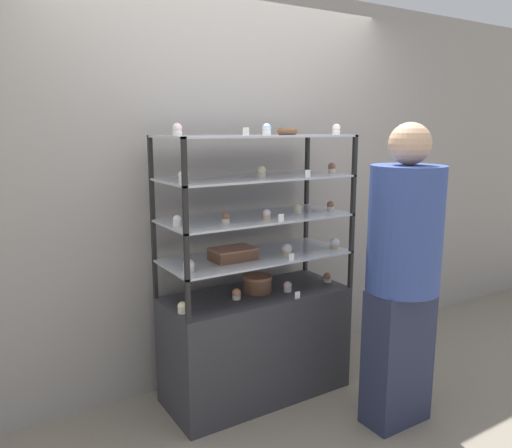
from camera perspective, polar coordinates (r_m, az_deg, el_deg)
name	(u,v)px	position (r m, az deg, el deg)	size (l,w,h in m)	color
ground_plane	(256,393)	(3.42, 0.00, -18.71)	(20.00, 20.00, 0.00)	gray
back_wall	(225,188)	(3.33, -3.59, 4.18)	(8.00, 0.05, 2.60)	gray
display_base	(256,344)	(3.26, 0.00, -13.51)	(1.15, 0.49, 0.68)	#333338
display_riser_lower	(256,257)	(3.07, 0.00, -3.82)	(1.15, 0.49, 0.24)	black
display_riser_middle	(256,219)	(3.02, 0.00, 0.63)	(1.15, 0.49, 0.24)	black
display_riser_upper	(256,179)	(2.98, 0.00, 5.21)	(1.15, 0.49, 0.24)	black
display_riser_top	(256,138)	(2.97, 0.00, 9.86)	(1.15, 0.49, 0.24)	black
layer_cake_centerpiece	(257,284)	(3.14, 0.17, -6.82)	(0.18, 0.18, 0.10)	brown
sheet_cake_frosted	(233,254)	(2.95, -2.67, -3.43)	(0.26, 0.18, 0.07)	brown
cupcake_0	(182,308)	(2.83, -8.43, -9.44)	(0.05, 0.05, 0.07)	white
cupcake_1	(237,294)	(3.01, -2.24, -8.01)	(0.05, 0.05, 0.07)	white
cupcake_2	(288,287)	(3.15, 3.64, -7.17)	(0.05, 0.05, 0.07)	white
cupcake_3	(327,277)	(3.37, 8.16, -6.07)	(0.05, 0.05, 0.07)	beige
price_tag_0	(297,295)	(3.03, 4.76, -8.10)	(0.04, 0.00, 0.04)	white
cupcake_4	(189,266)	(2.73, -7.70, -4.77)	(0.06, 0.06, 0.07)	beige
cupcake_5	(287,250)	(3.07, 3.57, -2.97)	(0.06, 0.06, 0.07)	#CCB28C
cupcake_6	(335,243)	(3.27, 9.00, -2.21)	(0.06, 0.06, 0.07)	#CCB28C
price_tag_1	(292,257)	(2.94, 4.08, -3.80)	(0.04, 0.00, 0.04)	white
cupcake_7	(177,221)	(2.73, -9.01, 0.36)	(0.05, 0.05, 0.06)	white
cupcake_8	(226,218)	(2.80, -3.49, 0.71)	(0.05, 0.05, 0.06)	beige
cupcake_9	(267,215)	(2.90, 1.22, 1.09)	(0.05, 0.05, 0.06)	#CCB28C
cupcake_10	(298,209)	(3.10, 4.81, 1.69)	(0.05, 0.05, 0.06)	beige
cupcake_11	(330,206)	(3.25, 8.50, 2.06)	(0.05, 0.05, 0.06)	beige
price_tag_2	(281,218)	(2.84, 2.89, 0.71)	(0.04, 0.00, 0.04)	white
cupcake_12	(183,177)	(2.66, -8.34, 5.37)	(0.05, 0.05, 0.06)	white
cupcake_13	(262,172)	(2.94, 0.65, 6.01)	(0.05, 0.05, 0.06)	beige
cupcake_14	(332,168)	(3.25, 8.65, 6.36)	(0.05, 0.05, 0.06)	beige
price_tag_3	(308,174)	(2.92, 5.93, 5.74)	(0.04, 0.00, 0.04)	white
cupcake_15	(177,130)	(2.66, -8.99, 10.60)	(0.05, 0.05, 0.07)	white
cupcake_16	(266,129)	(2.87, 1.19, 10.75)	(0.05, 0.05, 0.07)	white
cupcake_17	(336,129)	(3.20, 9.16, 10.64)	(0.05, 0.05, 0.07)	white
price_tag_4	(246,132)	(2.67, -1.15, 10.52)	(0.04, 0.00, 0.04)	white
donut_glazed	(287,131)	(3.12, 3.61, 10.55)	(0.13, 0.13, 0.04)	brown
customer_figure	(403,269)	(2.89, 16.42, -4.99)	(0.40, 0.40, 1.72)	#282D47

